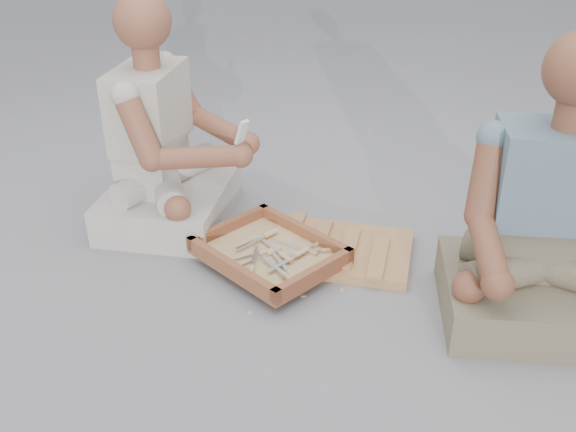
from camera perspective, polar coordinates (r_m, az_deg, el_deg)
The scene contains 30 objects.
ground at distance 2.31m, azimuth -0.66°, elevation -9.46°, with size 60.00×60.00×0.00m, color gray.
carved_panel at distance 2.68m, azimuth 4.16°, elevation -3.00°, with size 0.62×0.42×0.04m, color olive.
tool_tray at distance 2.57m, azimuth -1.68°, elevation -3.28°, with size 0.62×0.54×0.07m.
chisel_0 at distance 2.40m, azimuth -0.19°, elevation -5.33°, with size 0.21×0.11×0.02m.
chisel_1 at distance 2.53m, azimuth -0.44°, elevation -3.49°, with size 0.21×0.10×0.02m.
chisel_2 at distance 2.42m, azimuth 0.19°, elevation -5.12°, with size 0.19×0.14×0.02m.
chisel_3 at distance 2.62m, azimuth 2.59°, elevation -2.57°, with size 0.06×0.22×0.02m.
chisel_4 at distance 2.45m, azimuth -3.25°, elevation -4.69°, with size 0.12×0.20×0.02m.
chisel_5 at distance 2.58m, azimuth 3.22°, elevation -3.12°, with size 0.17×0.16×0.02m.
chisel_6 at distance 2.56m, azimuth -2.33°, elevation -3.31°, with size 0.13×0.20×0.02m.
chisel_7 at distance 2.53m, azimuth 0.87°, elevation -3.45°, with size 0.06×0.22×0.02m.
chisel_8 at distance 2.56m, azimuth -1.61°, elevation -3.36°, with size 0.08×0.22×0.02m.
chisel_9 at distance 2.58m, azimuth 1.54°, elevation -3.09°, with size 0.22×0.02×0.02m.
chisel_10 at distance 2.66m, azimuth -1.90°, elevation -1.68°, with size 0.07×0.22×0.02m.
wood_chip_0 at distance 2.98m, azimuth -2.22°, elevation 0.18°, with size 0.02×0.01×0.00m, color #D3BD7C.
wood_chip_1 at distance 2.58m, azimuth -1.41°, elevation -4.79°, with size 0.02×0.01×0.00m, color #D3BD7C.
wood_chip_2 at distance 2.96m, azimuth 0.07°, elevation -0.01°, with size 0.02×0.01×0.00m, color #D3BD7C.
wood_chip_3 at distance 2.44m, azimuth 1.32°, elevation -7.08°, with size 0.02×0.01×0.00m, color #D3BD7C.
wood_chip_4 at distance 2.99m, azimuth -3.03°, elevation 0.21°, with size 0.02×0.01×0.00m, color #D3BD7C.
wood_chip_5 at distance 2.36m, azimuth -3.44°, elevation -8.58°, with size 0.02×0.01×0.00m, color #D3BD7C.
wood_chip_6 at distance 2.47m, azimuth 4.77°, elevation -6.56°, with size 0.02×0.01×0.00m, color #D3BD7C.
wood_chip_7 at distance 2.52m, azimuth 1.48°, elevation -5.75°, with size 0.02×0.01×0.00m, color #D3BD7C.
wood_chip_8 at distance 2.68m, azimuth -3.62°, elevation -3.42°, with size 0.02×0.01×0.00m, color #D3BD7C.
wood_chip_9 at distance 2.58m, azimuth 0.12°, elevation -4.73°, with size 0.02×0.01×0.00m, color #D3BD7C.
wood_chip_10 at distance 2.73m, azimuth -1.29°, elevation -2.72°, with size 0.02×0.01×0.00m, color #D3BD7C.
wood_chip_11 at distance 2.55m, azimuth -4.52°, elevation -5.32°, with size 0.02×0.01×0.00m, color #D3BD7C.
wood_chip_12 at distance 2.72m, azimuth -2.08°, elevation -2.84°, with size 0.02×0.01×0.00m, color #D3BD7C.
craftsman at distance 2.86m, azimuth -10.92°, elevation 5.89°, with size 0.76×0.78×1.00m.
companion at distance 2.33m, azimuth 22.17°, elevation -1.47°, with size 0.81×0.74×1.01m.
mobile_phone at distance 2.64m, azimuth -4.12°, elevation 7.47°, with size 0.05×0.05×0.11m.
Camera 1 is at (0.98, -1.52, 1.43)m, focal length 40.00 mm.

